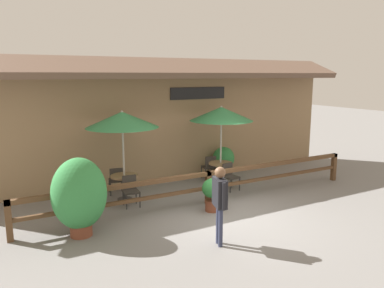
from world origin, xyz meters
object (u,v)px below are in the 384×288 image
at_px(chair_near_streetside, 131,189).
at_px(potted_plant_entrance_palm, 212,192).
at_px(chair_near_wallside, 116,179).
at_px(chair_middle_streetside, 230,175).
at_px(potted_plant_tall_tropical, 79,195).
at_px(dining_table_near, 124,180).
at_px(pedestrian, 220,195).
at_px(chair_middle_wallside, 209,166).
at_px(dining_table_middle, 221,167).
at_px(potted_plant_small_flowering, 224,160).
at_px(patio_umbrella_middle, 221,114).
at_px(patio_umbrella_near, 122,120).

height_order(chair_near_streetside, potted_plant_entrance_palm, potted_plant_entrance_palm).
height_order(chair_near_wallside, chair_middle_streetside, same).
xyz_separation_m(chair_middle_streetside, potted_plant_tall_tropical, (-4.98, -1.26, 0.50)).
height_order(dining_table_near, pedestrian, pedestrian).
distance_m(chair_middle_wallside, pedestrian, 5.22).
height_order(dining_table_middle, pedestrian, pedestrian).
height_order(chair_near_streetside, chair_near_wallside, same).
bearing_deg(potted_plant_entrance_palm, potted_plant_small_flowering, 52.11).
bearing_deg(chair_near_streetside, dining_table_near, 92.23).
distance_m(chair_near_streetside, dining_table_middle, 3.43).
distance_m(chair_middle_wallside, potted_plant_small_flowering, 0.88).
bearing_deg(dining_table_near, chair_middle_streetside, -11.96).
relative_size(chair_middle_streetside, chair_middle_wallside, 1.00).
distance_m(dining_table_near, dining_table_middle, 3.36).
distance_m(chair_near_wallside, patio_umbrella_middle, 3.96).
height_order(dining_table_near, potted_plant_entrance_palm, potted_plant_entrance_palm).
bearing_deg(potted_plant_small_flowering, potted_plant_tall_tropical, -153.27).
relative_size(dining_table_middle, pedestrian, 0.46).
bearing_deg(potted_plant_tall_tropical, chair_middle_wallside, 27.49).
relative_size(potted_plant_entrance_palm, potted_plant_small_flowering, 0.88).
bearing_deg(patio_umbrella_near, potted_plant_tall_tropical, -131.02).
relative_size(chair_near_streetside, chair_middle_streetside, 1.00).
bearing_deg(chair_middle_streetside, potted_plant_tall_tropical, -171.51).
relative_size(patio_umbrella_middle, chair_middle_streetside, 3.09).
bearing_deg(patio_umbrella_middle, chair_middle_wallside, 92.83).
bearing_deg(patio_umbrella_near, pedestrian, -77.97).
bearing_deg(chair_middle_wallside, chair_near_wallside, 9.38).
relative_size(chair_near_streetside, chair_near_wallside, 1.00).
bearing_deg(pedestrian, patio_umbrella_middle, -17.51).
bearing_deg(patio_umbrella_near, potted_plant_entrance_palm, -49.04).
height_order(dining_table_near, chair_near_wallside, chair_near_wallside).
bearing_deg(dining_table_middle, chair_middle_streetside, -97.04).
relative_size(dining_table_near, dining_table_middle, 1.00).
bearing_deg(chair_middle_streetside, dining_table_near, 162.30).
bearing_deg(patio_umbrella_near, chair_middle_wallside, 11.22).
distance_m(dining_table_near, chair_middle_streetside, 3.35).
relative_size(chair_near_streetside, pedestrian, 0.49).
bearing_deg(pedestrian, chair_middle_streetside, -21.81).
bearing_deg(potted_plant_small_flowering, chair_middle_streetside, -117.29).
height_order(chair_near_wallside, patio_umbrella_middle, patio_umbrella_middle).
bearing_deg(potted_plant_tall_tropical, dining_table_middle, 20.96).
relative_size(dining_table_middle, potted_plant_entrance_palm, 0.89).
xyz_separation_m(patio_umbrella_near, chair_middle_streetside, (3.28, -0.69, -1.90)).
relative_size(chair_middle_streetside, pedestrian, 0.49).
relative_size(chair_near_streetside, potted_plant_small_flowering, 0.83).
xyz_separation_m(patio_umbrella_near, chair_near_streetside, (-0.02, -0.60, -1.90)).
bearing_deg(chair_middle_wallside, dining_table_near, 19.61).
xyz_separation_m(chair_near_wallside, potted_plant_small_flowering, (4.21, 0.39, 0.08)).
xyz_separation_m(dining_table_near, chair_middle_streetside, (3.28, -0.69, -0.11)).
xyz_separation_m(dining_table_near, pedestrian, (0.83, -3.88, 0.53)).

